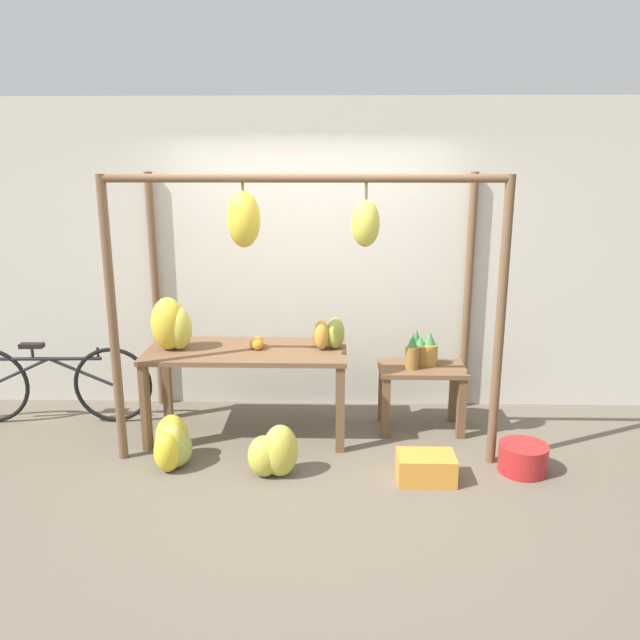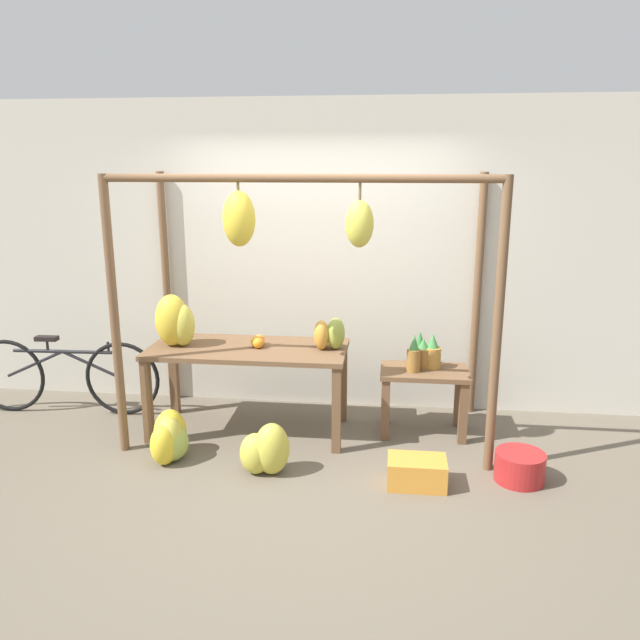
# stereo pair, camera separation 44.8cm
# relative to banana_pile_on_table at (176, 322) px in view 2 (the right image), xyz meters

# --- Properties ---
(ground_plane) EXTENTS (20.00, 20.00, 0.00)m
(ground_plane) POSITION_rel_banana_pile_on_table_xyz_m (1.11, -0.70, -0.96)
(ground_plane) COLOR #665B4C
(shop_wall_back) EXTENTS (8.00, 0.08, 2.80)m
(shop_wall_back) POSITION_rel_banana_pile_on_table_xyz_m (1.11, 0.79, 0.44)
(shop_wall_back) COLOR beige
(shop_wall_back) RESTS_ON ground_plane
(stall_awning) EXTENTS (2.93, 1.28, 2.17)m
(stall_awning) POSITION_rel_banana_pile_on_table_xyz_m (1.07, -0.16, 0.54)
(stall_awning) COLOR brown
(stall_awning) RESTS_ON ground_plane
(display_table_main) EXTENTS (1.64, 0.74, 0.75)m
(display_table_main) POSITION_rel_banana_pile_on_table_xyz_m (0.60, 0.03, -0.31)
(display_table_main) COLOR brown
(display_table_main) RESTS_ON ground_plane
(display_table_side) EXTENTS (0.73, 0.46, 0.56)m
(display_table_side) POSITION_rel_banana_pile_on_table_xyz_m (2.07, 0.17, -0.54)
(display_table_side) COLOR brown
(display_table_side) RESTS_ON ground_plane
(banana_pile_on_table) EXTENTS (0.40, 0.30, 0.44)m
(banana_pile_on_table) POSITION_rel_banana_pile_on_table_xyz_m (0.00, 0.00, 0.00)
(banana_pile_on_table) COLOR gold
(banana_pile_on_table) RESTS_ON display_table_main
(orange_pile) EXTENTS (0.11, 0.19, 0.10)m
(orange_pile) POSITION_rel_banana_pile_on_table_xyz_m (0.69, 0.04, -0.16)
(orange_pile) COLOR orange
(orange_pile) RESTS_ON display_table_main
(pineapple_cluster) EXTENTS (0.29, 0.31, 0.32)m
(pineapple_cluster) POSITION_rel_banana_pile_on_table_xyz_m (2.06, 0.21, -0.27)
(pineapple_cluster) COLOR olive
(pineapple_cluster) RESTS_ON display_table_side
(banana_pile_ground_left) EXTENTS (0.34, 0.47, 0.37)m
(banana_pile_ground_left) POSITION_rel_banana_pile_on_table_xyz_m (0.10, -0.57, -0.79)
(banana_pile_ground_left) COLOR #9EB247
(banana_pile_ground_left) RESTS_ON ground_plane
(banana_pile_ground_right) EXTENTS (0.42, 0.31, 0.40)m
(banana_pile_ground_right) POSITION_rel_banana_pile_on_table_xyz_m (0.88, -0.70, -0.78)
(banana_pile_ground_right) COLOR gold
(banana_pile_ground_right) RESTS_ON ground_plane
(fruit_crate_white) EXTENTS (0.42, 0.27, 0.20)m
(fruit_crate_white) POSITION_rel_banana_pile_on_table_xyz_m (1.99, -0.75, -0.86)
(fruit_crate_white) COLOR orange
(fruit_crate_white) RESTS_ON ground_plane
(blue_bucket) EXTENTS (0.36, 0.36, 0.22)m
(blue_bucket) POSITION_rel_banana_pile_on_table_xyz_m (2.73, -0.60, -0.85)
(blue_bucket) COLOR #AD2323
(blue_bucket) RESTS_ON ground_plane
(parked_bicycle) EXTENTS (1.76, 0.11, 0.73)m
(parked_bicycle) POSITION_rel_banana_pile_on_table_xyz_m (-1.16, 0.23, -0.60)
(parked_bicycle) COLOR black
(parked_bicycle) RESTS_ON ground_plane
(papaya_pile) EXTENTS (0.29, 0.23, 0.26)m
(papaya_pile) POSITION_rel_banana_pile_on_table_xyz_m (1.27, 0.05, -0.08)
(papaya_pile) COLOR #93A33D
(papaya_pile) RESTS_ON display_table_main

